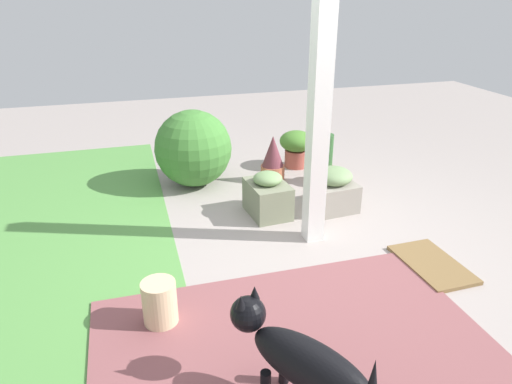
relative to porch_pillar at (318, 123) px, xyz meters
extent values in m
plane|color=#A29791|center=(-0.18, 0.16, -1.02)|extent=(12.00, 12.00, 0.00)
cube|color=#874D50|center=(-1.34, 0.61, -1.01)|extent=(1.80, 2.40, 0.02)
cube|color=white|center=(0.00, 0.00, 0.00)|extent=(0.15, 0.15, 2.05)
cube|color=gray|center=(0.50, -0.41, -0.89)|extent=(0.46, 0.43, 0.27)
ellipsoid|color=#749260|center=(0.50, -0.41, -0.68)|extent=(0.36, 0.36, 0.16)
cube|color=gray|center=(0.55, 0.24, -0.86)|extent=(0.50, 0.38, 0.32)
ellipsoid|color=#769760|center=(0.55, 0.24, -0.66)|extent=(0.27, 0.27, 0.12)
sphere|color=#3F7B33|center=(1.47, 0.78, -0.61)|extent=(0.82, 0.82, 0.82)
cylinder|color=#A34C41|center=(1.68, -0.47, -0.92)|extent=(0.27, 0.27, 0.21)
ellipsoid|color=#497F2E|center=(1.68, -0.47, -0.70)|extent=(0.40, 0.40, 0.24)
cylinder|color=#AC5E40|center=(1.31, -0.06, -0.93)|extent=(0.26, 0.26, 0.18)
cone|color=brown|center=(1.31, -0.06, -0.67)|extent=(0.24, 0.24, 0.34)
cylinder|color=#B95A3F|center=(1.12, -0.59, -0.94)|extent=(0.30, 0.30, 0.16)
cylinder|color=#2E572C|center=(1.12, -0.59, -0.66)|extent=(0.16, 0.16, 0.39)
ellipsoid|color=black|center=(-1.69, 0.72, -0.69)|extent=(0.69, 0.57, 0.25)
sphere|color=black|center=(-1.36, 0.94, -0.59)|extent=(0.19, 0.19, 0.19)
cone|color=black|center=(-1.39, 0.99, -0.49)|extent=(0.06, 0.06, 0.08)
cone|color=black|center=(-1.33, 0.90, -0.49)|extent=(0.06, 0.06, 0.08)
cylinder|color=black|center=(-1.47, 0.77, -0.92)|extent=(0.06, 0.06, 0.20)
cone|color=black|center=(-1.96, 0.54, -0.54)|extent=(0.05, 0.05, 0.16)
cylinder|color=beige|center=(-0.78, 1.37, -0.87)|extent=(0.22, 0.22, 0.31)
cube|color=brown|center=(-0.67, -0.73, -1.01)|extent=(0.67, 0.41, 0.03)
camera|label=1|loc=(-3.29, 1.45, 0.99)|focal=32.87mm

